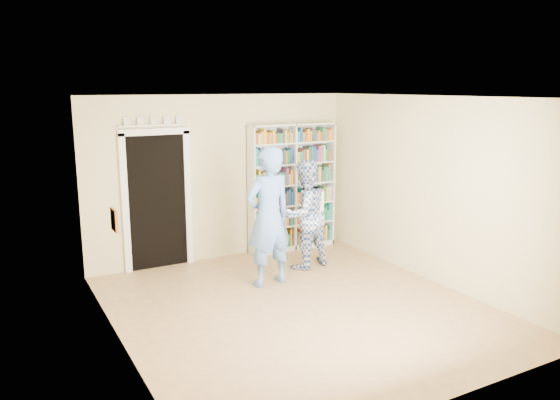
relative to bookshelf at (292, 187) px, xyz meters
The scene contains 11 objects.
floor 2.88m from the bookshelf, 118.08° to the right, with size 5.00×5.00×0.00m, color #A67550.
ceiling 3.10m from the bookshelf, 118.08° to the right, with size 5.00×5.00×0.00m, color white.
wall_back 1.28m from the bookshelf, behind, with size 4.50×4.50×0.00m, color beige.
wall_left 4.22m from the bookshelf, 146.19° to the right, with size 5.00×5.00×0.00m, color beige.
wall_right 2.56m from the bookshelf, 66.91° to the right, with size 5.00×5.00×0.00m, color beige.
bookshelf is the anchor object (origin of this frame).
doorway 2.36m from the bookshelf, behind, with size 1.10×0.08×2.43m.
wall_art 4.10m from the bookshelf, 148.36° to the right, with size 0.03×0.25×0.25m, color brown.
man_blue 1.83m from the bookshelf, 130.52° to the right, with size 0.73×0.48×2.01m, color #6390DD.
man_plaid 1.05m from the bookshelf, 109.51° to the right, with size 0.84×0.65×1.72m, color #2F4E90.
paper_sheet 1.14m from the bookshelf, 98.24° to the right, with size 0.22×0.01×0.31m, color white.
Camera 1 is at (-3.42, -5.73, 2.83)m, focal length 35.00 mm.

